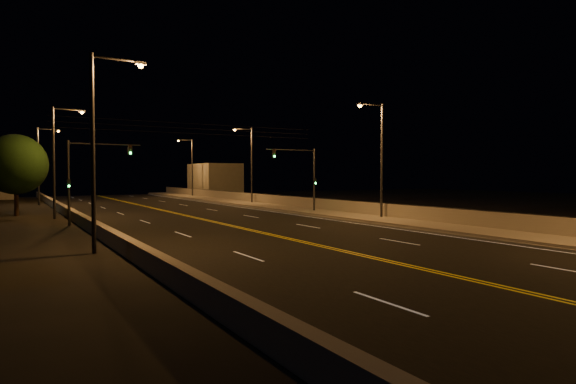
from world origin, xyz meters
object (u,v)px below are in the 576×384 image
streetlight_6 (41,160)px  traffic_signal_left (84,172)px  streetlight_2 (250,161)px  streetlight_5 (57,154)px  traffic_signal_right (305,172)px  streetlight_3 (190,164)px  streetlight_1 (379,153)px  streetlight_4 (99,138)px  tree_0 (16,164)px

streetlight_6 → traffic_signal_left: streetlight_6 is taller
streetlight_2 → streetlight_5: 22.93m
streetlight_6 → traffic_signal_right: bearing=-53.3°
streetlight_2 → traffic_signal_left: (-20.31, -14.63, -1.46)m
streetlight_3 → traffic_signal_left: bearing=-119.6°
streetlight_1 → streetlight_5: 26.07m
streetlight_2 → streetlight_4: 35.39m
streetlight_2 → streetlight_6: size_ratio=1.00×
traffic_signal_right → tree_0: bearing=153.6°
streetlight_1 → streetlight_4: same height
streetlight_4 → traffic_signal_right: streetlight_4 is taller
streetlight_3 → traffic_signal_left: size_ratio=1.52×
streetlight_4 → traffic_signal_left: streetlight_4 is taller
traffic_signal_left → streetlight_2: bearing=35.8°
streetlight_4 → tree_0: 25.04m
streetlight_5 → tree_0: 5.69m
streetlight_6 → traffic_signal_left: 26.81m
streetlight_1 → streetlight_4: (-21.44, -5.21, 0.00)m
streetlight_6 → traffic_signal_left: bearing=-87.6°
streetlight_5 → traffic_signal_right: size_ratio=1.52×
streetlight_6 → traffic_signal_right: 33.38m
streetlight_2 → streetlight_3: same height
traffic_signal_right → streetlight_2: bearing=84.0°
streetlight_1 → traffic_signal_right: size_ratio=1.52×
streetlight_2 → streetlight_5: same height
streetlight_1 → tree_0: streetlight_1 is taller
streetlight_5 → tree_0: streetlight_5 is taller
streetlight_1 → traffic_signal_left: bearing=157.7°
streetlight_3 → tree_0: bearing=-135.0°
traffic_signal_right → traffic_signal_left: size_ratio=1.00×
streetlight_4 → streetlight_5: same height
tree_0 → traffic_signal_left: bearing=-70.5°
streetlight_3 → streetlight_6: same height
streetlight_4 → streetlight_2: bearing=52.7°
traffic_signal_right → tree_0: 25.48m
streetlight_3 → traffic_signal_right: size_ratio=1.52×
streetlight_2 → streetlight_3: size_ratio=1.00×
traffic_signal_right → traffic_signal_left: bearing=180.0°
streetlight_2 → streetlight_6: bearing=150.5°
streetlight_2 → tree_0: bearing=-172.3°
streetlight_1 → tree_0: bearing=141.1°
streetlight_2 → streetlight_5: bearing=-159.3°
streetlight_4 → tree_0: (-2.89, 24.86, -0.78)m
streetlight_3 → streetlight_4: 53.70m
streetlight_5 → traffic_signal_left: bearing=-80.1°
streetlight_1 → streetlight_5: (-21.44, 14.82, 0.00)m
streetlight_5 → tree_0: bearing=120.9°
streetlight_2 → streetlight_5: (-21.44, -8.12, 0.00)m
streetlight_4 → traffic_signal_right: size_ratio=1.52×
tree_0 → streetlight_6: bearing=79.4°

